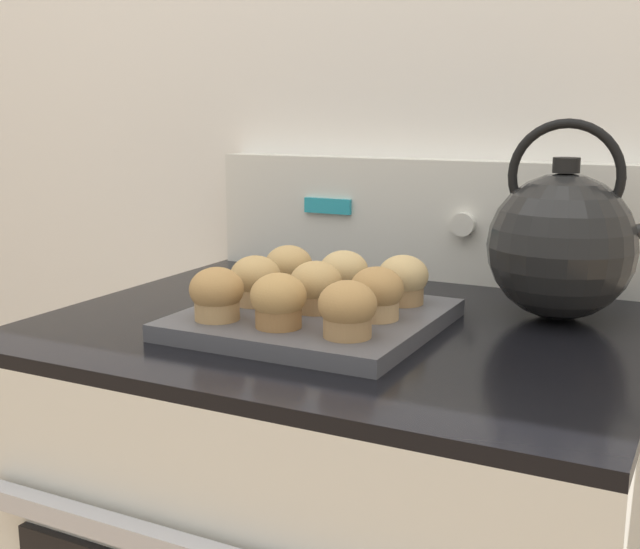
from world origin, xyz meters
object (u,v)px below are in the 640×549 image
muffin_r0_c1 (278,301)px  muffin_r2_c0 (289,269)px  muffin_r0_c0 (217,294)px  tea_kettle (563,244)px  muffin_pan (314,319)px  muffin_r0_c2 (347,310)px  muffin_r1_c2 (377,294)px  muffin_r2_c1 (344,275)px  muffin_r1_c0 (255,281)px  muffin_r2_c2 (403,280)px  muffin_r1_c1 (316,287)px

muffin_r0_c1 → muffin_r2_c0: same height
muffin_r0_c0 → muffin_r2_c0: same height
muffin_r2_c0 → tea_kettle: size_ratio=0.25×
muffin_pan → muffin_r0_c0: muffin_r0_c0 is taller
muffin_r0_c2 → tea_kettle: size_ratio=0.25×
muffin_r1_c2 → muffin_r2_c1: same height
muffin_pan → muffin_r0_c2: 0.13m
muffin_r1_c2 → tea_kettle: tea_kettle is taller
muffin_r0_c1 → muffin_r1_c0: same height
muffin_r0_c1 → muffin_r1_c2: 0.13m
muffin_r1_c0 → tea_kettle: bearing=28.5°
muffin_r0_c2 → muffin_r2_c2: size_ratio=1.00×
muffin_r0_c1 → muffin_r1_c2: same height
muffin_r0_c2 → muffin_r1_c1: 0.13m
muffin_r1_c0 → muffin_r1_c2: bearing=0.7°
muffin_r0_c0 → muffin_r1_c1: bearing=45.5°
muffin_r2_c2 → tea_kettle: tea_kettle is taller
muffin_r2_c2 → muffin_r2_c0: bearing=-179.7°
muffin_r2_c0 → muffin_r2_c2: bearing=0.3°
muffin_r0_c2 → muffin_r1_c0: 0.20m
muffin_pan → muffin_r2_c1: size_ratio=4.54×
muffin_r0_c1 → muffin_pan: bearing=88.8°
muffin_r0_c1 → muffin_r1_c1: same height
muffin_r1_c0 → tea_kettle: size_ratio=0.25×
muffin_r0_c1 → muffin_r2_c0: (-0.09, 0.18, 0.00)m
muffin_pan → muffin_r2_c1: muffin_r2_c1 is taller
muffin_r0_c2 → muffin_r1_c0: (-0.18, 0.09, 0.00)m
muffin_r0_c1 → muffin_r0_c2: bearing=-0.5°
muffin_r2_c0 → tea_kettle: 0.38m
muffin_r1_c2 → muffin_r2_c1: size_ratio=1.00×
muffin_r1_c0 → muffin_r2_c2: same height
muffin_pan → muffin_r1_c0: bearing=-178.8°
muffin_pan → muffin_r2_c0: (-0.09, 0.09, 0.04)m
muffin_r2_c2 → tea_kettle: bearing=28.7°
muffin_pan → muffin_r0_c2: size_ratio=4.54×
muffin_r1_c1 → muffin_r1_c2: (0.09, 0.00, 0.00)m
muffin_r0_c2 → muffin_r2_c1: size_ratio=1.00×
tea_kettle → muffin_r0_c0: bearing=-141.7°
muffin_r1_c0 → muffin_r1_c1: 0.09m
muffin_r2_c1 → muffin_r2_c2: 0.09m
muffin_r2_c1 → muffin_r2_c2: same height
muffin_r0_c1 → muffin_r2_c1: bearing=89.0°
muffin_r0_c2 → muffin_r2_c2: (-0.00, 0.18, 0.00)m
muffin_r1_c1 → muffin_r2_c1: same height
muffin_r1_c0 → muffin_r1_c2: size_ratio=1.00×
muffin_r0_c0 → muffin_r0_c1: 0.09m
muffin_r1_c1 → muffin_r1_c2: 0.09m
muffin_r2_c2 → muffin_r0_c1: bearing=-116.3°
muffin_r0_c1 → tea_kettle: size_ratio=0.25×
muffin_r0_c0 → muffin_r0_c1: size_ratio=1.00×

